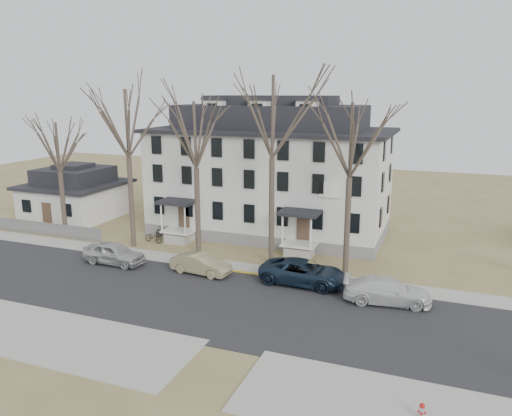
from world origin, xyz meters
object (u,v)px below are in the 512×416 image
at_px(tree_mid_right, 351,135).
at_px(bicycle_right, 163,232).
at_px(car_white, 387,291).
at_px(tree_mid_left, 195,130).
at_px(small_house, 76,195).
at_px(tree_bungalow, 58,144).
at_px(bicycle_left, 153,237).
at_px(car_navy, 303,273).
at_px(tree_center, 272,111).
at_px(fire_hydrant, 422,412).
at_px(car_silver, 114,254).
at_px(boarding_house, 270,173).
at_px(car_tan, 201,264).
at_px(tree_far_left, 126,118).

height_order(tree_mid_right, bicycle_right, tree_mid_right).
height_order(car_white, bicycle_right, car_white).
relative_size(tree_mid_left, car_white, 2.48).
xyz_separation_m(small_house, tree_bungalow, (4.00, -6.20, 5.87)).
bearing_deg(tree_mid_left, bicycle_left, 165.70).
distance_m(small_house, car_navy, 27.97).
bearing_deg(tree_center, tree_mid_left, 180.00).
distance_m(small_house, bicycle_right, 12.65).
bearing_deg(bicycle_left, fire_hydrant, -114.75).
bearing_deg(car_silver, boarding_house, -30.44).
relative_size(boarding_house, small_house, 2.39).
height_order(tree_mid_left, tree_mid_right, same).
bearing_deg(car_navy, boarding_house, 31.12).
distance_m(tree_mid_left, tree_center, 6.18).
relative_size(car_tan, bicycle_right, 2.63).
bearing_deg(car_navy, bicycle_right, 69.25).
xyz_separation_m(car_silver, bicycle_right, (-0.24, 7.13, -0.31)).
relative_size(tree_mid_left, tree_mid_right, 1.00).
relative_size(tree_bungalow, car_navy, 1.89).
relative_size(tree_bungalow, car_tan, 2.52).
relative_size(tree_center, car_navy, 2.57).
bearing_deg(small_house, fire_hydrant, -31.63).
height_order(car_white, bicycle_left, car_white).
bearing_deg(bicycle_right, small_house, 86.65).
distance_m(car_silver, car_navy, 14.08).
height_order(boarding_house, fire_hydrant, boarding_house).
bearing_deg(bicycle_right, tree_center, -92.02).
bearing_deg(boarding_house, bicycle_left, -138.95).
height_order(car_navy, car_white, car_navy).
bearing_deg(tree_mid_left, fire_hydrant, -40.74).
relative_size(car_white, bicycle_left, 2.86).
relative_size(tree_mid_right, car_navy, 2.23).
bearing_deg(bicycle_left, tree_far_left, 150.63).
bearing_deg(bicycle_left, tree_center, -85.26).
bearing_deg(boarding_house, car_tan, -93.90).
bearing_deg(tree_bungalow, bicycle_left, 8.83).
height_order(small_house, tree_mid_left, tree_mid_left).
xyz_separation_m(boarding_house, tree_mid_left, (-3.00, -8.15, 4.22)).
bearing_deg(tree_far_left, bicycle_right, 69.29).
xyz_separation_m(tree_center, tree_mid_right, (5.50, 0.00, -1.48)).
bearing_deg(boarding_house, car_silver, -121.67).
xyz_separation_m(tree_far_left, car_navy, (15.33, -3.13, -9.55)).
height_order(small_house, car_silver, small_house).
bearing_deg(car_white, car_silver, 82.50).
relative_size(tree_mid_left, tree_center, 0.87).
distance_m(car_silver, bicycle_left, 5.60).
bearing_deg(fire_hydrant, bicycle_left, 143.96).
height_order(tree_center, car_navy, tree_center).
distance_m(car_silver, fire_hydrant, 24.55).
distance_m(small_house, bicycle_left, 13.17).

